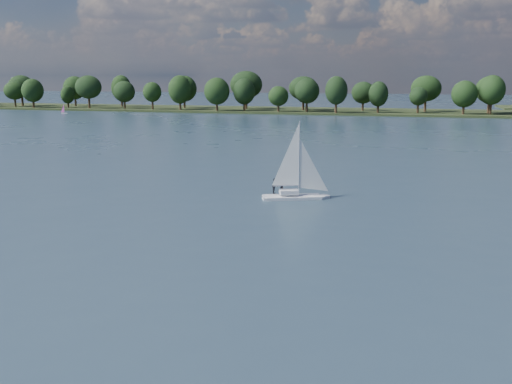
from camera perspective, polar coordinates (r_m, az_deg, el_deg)
ground at (r=118.24m, az=9.38°, el=4.47°), size 700.00×700.00×0.00m
far_shore at (r=229.54m, az=12.25°, el=7.75°), size 660.00×40.00×1.50m
sailboat at (r=67.00m, az=3.69°, el=1.55°), size 7.55×4.61×9.63m
dinghy_pink at (r=232.27m, az=-18.62°, el=7.68°), size 2.54×1.34×3.85m
treeline at (r=225.55m, az=11.15°, el=9.80°), size 562.69×74.04×18.31m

